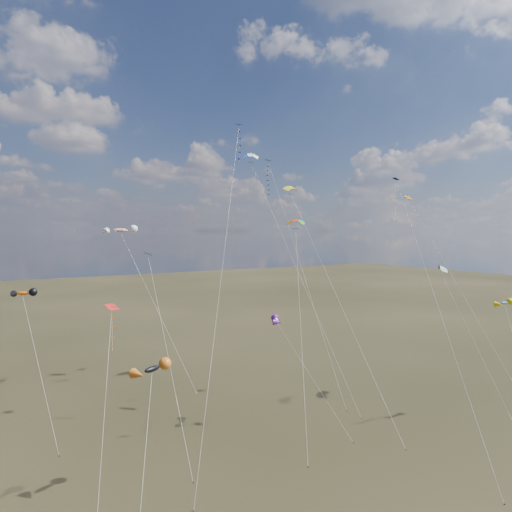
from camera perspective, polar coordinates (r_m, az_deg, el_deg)
ground at (r=44.85m, az=13.54°, el=-26.22°), size 400.00×400.00×0.00m
diamond_black_high at (r=69.06m, az=2.02°, el=8.32°), size 1.22×18.71×32.83m
diamond_navy_tall at (r=54.81m, az=-2.44°, el=11.60°), size 14.17×17.33×34.95m
diamond_black_mid at (r=50.90m, az=-12.13°, el=-6.08°), size 2.11×16.88×19.44m
diamond_red_low at (r=42.66m, az=-17.61°, el=-9.42°), size 4.32×9.45×15.43m
diamond_navy_right at (r=61.59m, az=17.55°, el=5.31°), size 12.20×22.54×28.92m
diamond_orange_center at (r=49.23m, az=23.37°, el=-2.26°), size 1.02×17.89×25.75m
parafoil_yellow at (r=68.09m, az=4.45°, el=8.43°), size 4.96×25.78×28.98m
parafoil_blue_white at (r=67.87m, az=-0.63°, el=12.37°), size 4.75×20.81×33.65m
parafoil_striped at (r=64.22m, az=22.33°, el=-1.26°), size 4.22×13.36×18.01m
parafoil_tricolor at (r=54.34m, az=4.98°, el=4.28°), size 7.91×12.39×23.70m
novelty_black_orange at (r=39.89m, az=-12.86°, el=-13.64°), size 5.27×8.00×11.09m
novelty_orange_black at (r=57.19m, az=-27.15°, el=-4.22°), size 3.45×10.77×15.53m
novelty_white_purple at (r=51.68m, az=2.56°, el=-8.00°), size 5.10×9.30×12.42m
novelty_redwhite_stripe at (r=66.70m, az=-16.59°, el=3.07°), size 9.58×10.44×22.70m
novelty_blue_yellow at (r=60.28m, az=28.65°, el=-5.24°), size 7.35×8.73×14.06m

